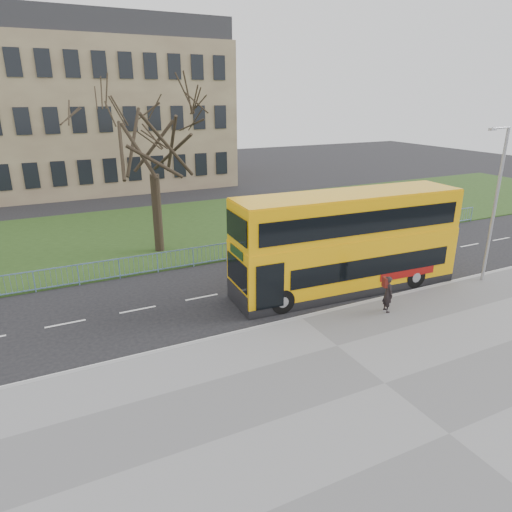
{
  "coord_description": "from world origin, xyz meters",
  "views": [
    {
      "loc": [
        -9.35,
        -16.24,
        8.97
      ],
      "look_at": [
        -0.88,
        1.0,
        2.21
      ],
      "focal_mm": 32.0,
      "sensor_mm": 36.0,
      "label": 1
    }
  ],
  "objects": [
    {
      "name": "kerb",
      "position": [
        0.0,
        -1.55,
        0.07
      ],
      "size": [
        80.0,
        0.2,
        0.14
      ],
      "primitive_type": "cube",
      "color": "gray",
      "rests_on": "ground"
    },
    {
      "name": "pavement",
      "position": [
        0.0,
        -6.75,
        0.06
      ],
      "size": [
        80.0,
        10.5,
        0.12
      ],
      "primitive_type": "cube",
      "color": "slate",
      "rests_on": "ground"
    },
    {
      "name": "civic_building",
      "position": [
        -5.0,
        35.0,
        7.0
      ],
      "size": [
        30.0,
        15.0,
        14.0
      ],
      "primitive_type": "cube",
      "color": "#78614C",
      "rests_on": "ground"
    },
    {
      "name": "street_lamp",
      "position": [
        10.41,
        -2.01,
        4.26
      ],
      "size": [
        1.6,
        0.36,
        7.55
      ],
      "rotation": [
        0.0,
        0.0,
        0.13
      ],
      "color": "#95979D",
      "rests_on": "pavement"
    },
    {
      "name": "pedestrian",
      "position": [
        3.64,
        -2.66,
        0.93
      ],
      "size": [
        0.51,
        0.66,
        1.62
      ],
      "primitive_type": "imported",
      "rotation": [
        0.0,
        0.0,
        1.35
      ],
      "color": "black",
      "rests_on": "pavement"
    },
    {
      "name": "guard_railing",
      "position": [
        0.0,
        6.6,
        0.55
      ],
      "size": [
        40.0,
        0.12,
        1.1
      ],
      "primitive_type": null,
      "color": "#6D93C3",
      "rests_on": "ground"
    },
    {
      "name": "yellow_bus",
      "position": [
        3.67,
        0.39,
        2.52
      ],
      "size": [
        11.35,
        3.29,
        4.7
      ],
      "rotation": [
        0.0,
        0.0,
        -0.06
      ],
      "color": "#F4AB0A",
      "rests_on": "ground"
    },
    {
      "name": "grass_verge",
      "position": [
        0.0,
        14.3,
        0.04
      ],
      "size": [
        80.0,
        15.4,
        0.08
      ],
      "primitive_type": "cube",
      "color": "#223914",
      "rests_on": "ground"
    },
    {
      "name": "ground",
      "position": [
        0.0,
        0.0,
        0.0
      ],
      "size": [
        120.0,
        120.0,
        0.0
      ],
      "primitive_type": "plane",
      "color": "black",
      "rests_on": "ground"
    },
    {
      "name": "bare_tree",
      "position": [
        -3.0,
        10.0,
        5.58
      ],
      "size": [
        7.7,
        7.7,
        11.0
      ],
      "primitive_type": null,
      "color": "black",
      "rests_on": "grass_verge"
    }
  ]
}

